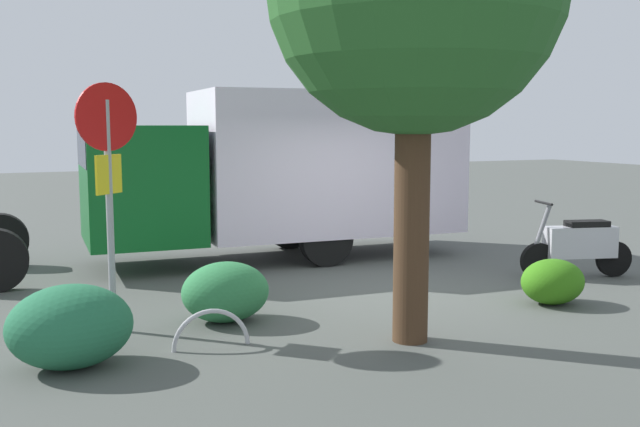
{
  "coord_description": "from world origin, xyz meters",
  "views": [
    {
      "loc": [
        4.96,
        8.65,
        2.36
      ],
      "look_at": [
        1.24,
        0.39,
        1.25
      ],
      "focal_mm": 40.64,
      "sensor_mm": 36.0,
      "label": 1
    }
  ],
  "objects_px": {
    "box_truck_near": "(277,167)",
    "bike_rack_hoop": "(211,348)",
    "motorcycle": "(579,244)",
    "stop_sign": "(108,168)"
  },
  "relations": [
    {
      "from": "motorcycle",
      "to": "stop_sign",
      "type": "distance_m",
      "value": 7.16
    },
    {
      "from": "box_truck_near",
      "to": "motorcycle",
      "type": "xyz_separation_m",
      "value": [
        -3.68,
        3.44,
        -1.1
      ]
    },
    {
      "from": "motorcycle",
      "to": "bike_rack_hoop",
      "type": "relative_size",
      "value": 2.08
    },
    {
      "from": "bike_rack_hoop",
      "to": "motorcycle",
      "type": "bearing_deg",
      "value": -169.69
    },
    {
      "from": "motorcycle",
      "to": "bike_rack_hoop",
      "type": "bearing_deg",
      "value": 25.8
    },
    {
      "from": "stop_sign",
      "to": "bike_rack_hoop",
      "type": "bearing_deg",
      "value": 128.04
    },
    {
      "from": "box_truck_near",
      "to": "bike_rack_hoop",
      "type": "xyz_separation_m",
      "value": [
        2.51,
        4.56,
        -1.62
      ]
    },
    {
      "from": "bike_rack_hoop",
      "to": "stop_sign",
      "type": "bearing_deg",
      "value": -51.96
    },
    {
      "from": "stop_sign",
      "to": "bike_rack_hoop",
      "type": "distance_m",
      "value": 2.33
    },
    {
      "from": "box_truck_near",
      "to": "motorcycle",
      "type": "height_order",
      "value": "box_truck_near"
    }
  ]
}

